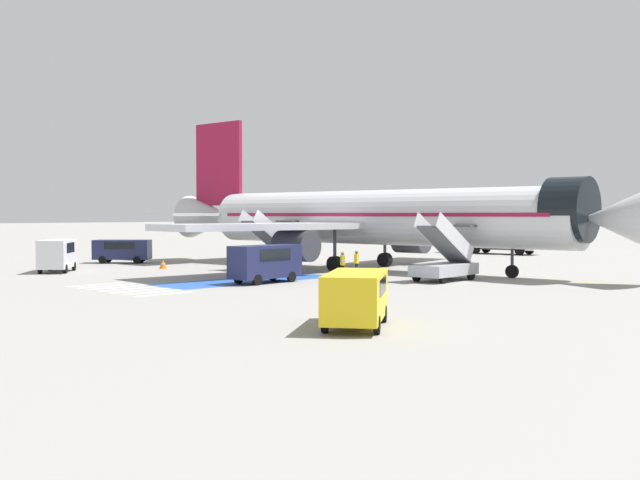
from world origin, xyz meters
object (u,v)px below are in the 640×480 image
Objects in this scene: service_van_2 at (356,294)px; ground_crew_1 at (357,261)px; traffic_cone_2 at (265,271)px; service_van_0 at (57,253)px; boarding_stairs_forward at (445,264)px; ground_crew_0 at (343,263)px; airliner at (371,217)px; traffic_cone_1 at (345,268)px; fuel_tanker at (489,236)px; traffic_cone_0 at (163,264)px; service_van_3 at (265,261)px; boarding_stairs_aft at (268,255)px; service_van_1 at (122,249)px.

service_van_2 is 23.13m from ground_crew_1.
service_van_0 is at bearing -142.65° from traffic_cone_2.
ground_crew_0 is (-6.03, -2.83, -0.06)m from boarding_stairs_forward.
airliner is 4.83m from traffic_cone_1.
boarding_stairs_forward is 20.14m from service_van_2.
ground_crew_1 is (2.85, -4.70, -2.94)m from airliner.
service_van_2 is 24.63m from traffic_cone_2.
ground_crew_1 is at bearing 96.61° from service_van_2.
ground_crew_1 is at bearing 10.61° from fuel_tanker.
ground_crew_0 is (-14.92, 15.24, -0.25)m from service_van_2.
traffic_cone_0 is (-11.82, -10.35, -3.57)m from airliner.
service_van_2 is (32.58, -4.33, -0.15)m from service_van_0.
traffic_cone_0 reaches higher than traffic_cone_1.
service_van_3 is 14.63m from traffic_cone_0.
airliner is at bearing 36.32° from boarding_stairs_aft.
traffic_cone_1 is at bearing 12.02° from boarding_stairs_aft.
boarding_stairs_aft is at bearing -180.00° from boarding_stairs_forward.
boarding_stairs_forward is 12.58m from traffic_cone_2.
airliner reaches higher than traffic_cone_2.
service_van_1 is at bearing 79.45° from ground_crew_1.
boarding_stairs_aft is at bearing -53.68° from airliner.
traffic_cone_0 is (-30.13, 11.55, -0.88)m from service_van_2.
traffic_cone_1 is at bearing 61.42° from service_van_1.
airliner reaches higher than service_van_1.
fuel_tanker reaches higher than service_van_1.
fuel_tanker is 6.54× the size of ground_crew_1.
service_van_1 is 2.77× the size of ground_crew_0.
traffic_cone_0 is at bearing -14.70° from fuel_tanker.
boarding_stairs_aft is at bearing 109.71° from service_van_2.
traffic_cone_2 is at bearing 111.42° from service_van_2.
service_van_3 reaches higher than ground_crew_1.
boarding_stairs_aft reaches higher than ground_crew_1.
ground_crew_1 is (17.11, 12.86, -0.41)m from service_van_0.
airliner is 71.96× the size of traffic_cone_1.
service_van_3 is (-15.71, 9.28, 0.13)m from service_van_2.
airliner is at bearing 147.79° from ground_crew_0.
airliner is at bearing 74.90° from traffic_cone_2.
fuel_tanker is (-15.50, 29.67, 0.77)m from boarding_stairs_forward.
traffic_cone_1 is (0.41, -3.18, -3.61)m from airliner.
service_van_1 is at bearing 171.26° from traffic_cone_0.
fuel_tanker is 37.57m from service_van_1.
ground_crew_1 is 3.35× the size of traffic_cone_2.
airliner is 26.63m from fuel_tanker.
fuel_tanker is 18.99× the size of traffic_cone_1.
service_van_1 is (-29.24, -5.29, 0.16)m from boarding_stairs_forward.
airliner is 21.99m from service_van_1.
service_van_1 is at bearing -163.66° from traffic_cone_1.
airliner is at bearing 153.33° from boarding_stairs_forward.
ground_crew_1 is at bearing 35.93° from traffic_cone_2.
airliner is 8.89× the size of service_van_1.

